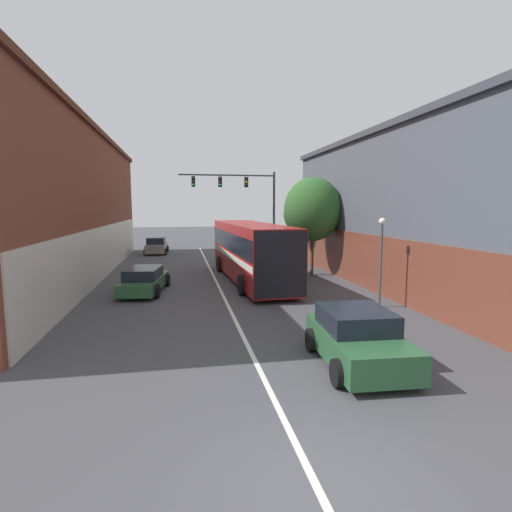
% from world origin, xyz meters
% --- Properties ---
extents(ground_plane, '(160.00, 160.00, 0.00)m').
position_xyz_m(ground_plane, '(0.00, 0.00, 0.00)').
color(ground_plane, '#424247').
extents(lane_center_line, '(0.14, 42.07, 0.01)m').
position_xyz_m(lane_center_line, '(0.00, 15.04, 0.00)').
color(lane_center_line, silver).
rests_on(lane_center_line, ground_plane).
extents(building_left_brick, '(9.35, 29.92, 8.73)m').
position_xyz_m(building_left_brick, '(-10.96, 20.42, 4.49)').
color(building_left_brick, brown).
rests_on(building_left_brick, ground_plane).
extents(building_right_storefront, '(9.63, 25.37, 8.08)m').
position_xyz_m(building_right_storefront, '(12.09, 12.38, 4.16)').
color(building_right_storefront, '#4C515B').
rests_on(building_right_storefront, ground_plane).
extents(bus, '(3.21, 11.84, 3.28)m').
position_xyz_m(bus, '(1.96, 16.99, 1.84)').
color(bus, maroon).
rests_on(bus, ground_plane).
extents(hatchback_foreground, '(2.35, 3.93, 1.48)m').
position_xyz_m(hatchback_foreground, '(2.67, 4.39, 0.71)').
color(hatchback_foreground, '#285633').
rests_on(hatchback_foreground, ground_plane).
extents(parked_car_left_near, '(2.41, 4.76, 1.26)m').
position_xyz_m(parked_car_left_near, '(-3.75, 14.91, 0.61)').
color(parked_car_left_near, '#285633').
rests_on(parked_car_left_near, ground_plane).
extents(parked_car_left_mid, '(2.08, 3.98, 1.49)m').
position_xyz_m(parked_car_left_mid, '(-4.08, 31.75, 0.70)').
color(parked_car_left_mid, slate).
rests_on(parked_car_left_mid, ground_plane).
extents(traffic_signal_gantry, '(7.56, 0.36, 6.96)m').
position_xyz_m(traffic_signal_gantry, '(3.07, 26.06, 5.14)').
color(traffic_signal_gantry, '#333338').
rests_on(traffic_signal_gantry, ground_plane).
extents(street_lamp, '(0.30, 0.30, 3.77)m').
position_xyz_m(street_lamp, '(6.24, 9.94, 2.11)').
color(street_lamp, '#47474C').
rests_on(street_lamp, ground_plane).
extents(street_tree_near, '(3.54, 3.19, 6.01)m').
position_xyz_m(street_tree_near, '(6.06, 18.21, 4.06)').
color(street_tree_near, '#4C3823').
rests_on(street_tree_near, ground_plane).
extents(street_tree_far, '(2.52, 2.27, 5.10)m').
position_xyz_m(street_tree_far, '(6.61, 22.44, 3.70)').
color(street_tree_far, brown).
rests_on(street_tree_far, ground_plane).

